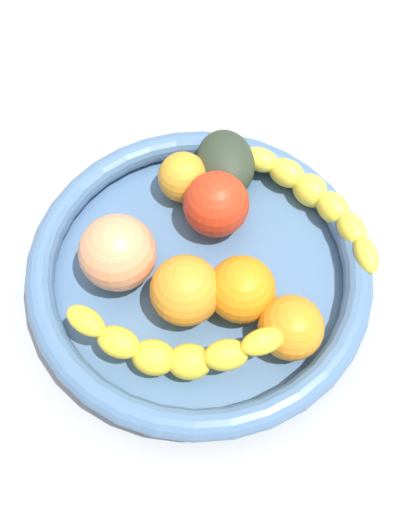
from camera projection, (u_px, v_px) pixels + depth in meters
The scene contains 11 objects.
kitchen_counter at pixel (199, 287), 58.15cm from camera, with size 120.00×120.00×3.00cm, color #9B9C9A.
fruit_bowl at pixel (199, 269), 54.62cm from camera, with size 34.67×34.67×5.01cm.
banana_draped_left at pixel (172, 350), 47.30cm from camera, with size 8.66×19.41×5.10cm.
banana_draped_right at pixel (306, 193), 57.19cm from camera, with size 19.26×14.15×3.92cm.
orange_front at pixel (186, 290), 50.04cm from camera, with size 6.79×6.79×6.79cm, color orange.
orange_mid_left at pixel (181, 178), 57.55cm from camera, with size 5.50×5.50×5.50cm, color orange.
orange_mid_right at pixel (291, 328), 48.57cm from camera, with size 6.06×6.06×6.06cm, color orange.
orange_rear at pixel (242, 289), 50.27cm from camera, with size 6.48×6.48×6.48cm, color orange.
tomato_red at pixel (216, 204), 54.93cm from camera, with size 6.90×6.90×6.90cm, color red.
peach_blush at pixel (118, 253), 51.62cm from camera, with size 7.62×7.62×7.62cm, color #EF9462.
avocado_dark at pixel (225, 164), 58.50cm from camera, with size 8.55×6.46×5.52cm, color #2C3828.
Camera 1 is at (-25.83, 4.42, 53.52)cm, focal length 37.49 mm.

